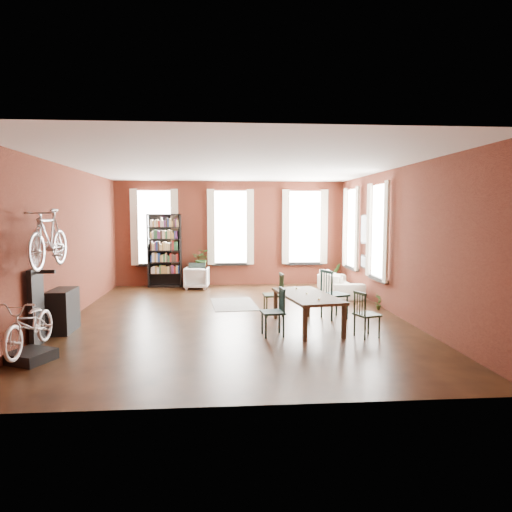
{
  "coord_description": "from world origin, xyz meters",
  "views": [
    {
      "loc": [
        -0.32,
        -9.58,
        2.22
      ],
      "look_at": [
        0.48,
        0.6,
        1.26
      ],
      "focal_mm": 32.0,
      "sensor_mm": 36.0,
      "label": 1
    }
  ],
  "objects": [
    {
      "name": "dining_chair_d",
      "position": [
        2.08,
        -0.24,
        0.52
      ],
      "size": [
        0.61,
        0.61,
        1.03
      ],
      "primitive_type": "cube",
      "rotation": [
        0.0,
        0.0,
        1.93
      ],
      "color": "#163130",
      "rests_on": "ground"
    },
    {
      "name": "plant_stand",
      "position": [
        -0.89,
        4.29,
        0.27
      ],
      "size": [
        0.36,
        0.36,
        0.55
      ],
      "primitive_type": "cube",
      "rotation": [
        0.0,
        0.0,
        -0.42
      ],
      "color": "black",
      "rests_on": "ground"
    },
    {
      "name": "plant_by_sofa",
      "position": [
        3.2,
        4.08,
        0.16
      ],
      "size": [
        0.62,
        0.79,
        0.31
      ],
      "primitive_type": "imported",
      "rotation": [
        0.0,
        0.0,
        0.39
      ],
      "color": "#2F5B24",
      "rests_on": "ground"
    },
    {
      "name": "plant_on_stand",
      "position": [
        -0.88,
        4.25,
        0.78
      ],
      "size": [
        0.61,
        0.66,
        0.46
      ],
      "primitive_type": "imported",
      "rotation": [
        0.0,
        0.0,
        -0.13
      ],
      "color": "#275020",
      "rests_on": "plant_stand"
    },
    {
      "name": "dining_table",
      "position": [
        1.35,
        -0.97,
        0.33
      ],
      "size": [
        1.18,
        2.04,
        0.65
      ],
      "primitive_type": "cube",
      "rotation": [
        0.0,
        0.0,
        0.17
      ],
      "color": "#483C2B",
      "rests_on": "ground"
    },
    {
      "name": "bike_trainer",
      "position": [
        -3.18,
        -2.67,
        0.08
      ],
      "size": [
        0.75,
        0.75,
        0.16
      ],
      "primitive_type": "cube",
      "rotation": [
        0.0,
        0.0,
        -0.43
      ],
      "color": "black",
      "rests_on": "ground"
    },
    {
      "name": "room",
      "position": [
        0.25,
        0.62,
        2.14
      ],
      "size": [
        9.0,
        9.04,
        3.22
      ],
      "color": "black",
      "rests_on": "ground"
    },
    {
      "name": "bicycle_floor",
      "position": [
        -3.15,
        -2.67,
        0.93
      ],
      "size": [
        0.57,
        0.83,
        1.53
      ],
      "primitive_type": "imported",
      "rotation": [
        0.0,
        0.0,
        -0.04
      ],
      "color": "beige",
      "rests_on": "bike_trainer"
    },
    {
      "name": "bookshelf",
      "position": [
        -2.0,
        4.3,
        1.1
      ],
      "size": [
        1.0,
        0.32,
        2.2
      ],
      "primitive_type": "cube",
      "color": "black",
      "rests_on": "ground"
    },
    {
      "name": "white_armchair",
      "position": [
        -1.02,
        3.85,
        0.35
      ],
      "size": [
        0.73,
        0.69,
        0.7
      ],
      "primitive_type": "imported",
      "rotation": [
        0.0,
        0.0,
        3.06
      ],
      "color": "silver",
      "rests_on": "ground"
    },
    {
      "name": "dining_chair_b",
      "position": [
        0.82,
        0.14,
        0.46
      ],
      "size": [
        0.45,
        0.45,
        0.91
      ],
      "primitive_type": "cube",
      "rotation": [
        0.0,
        0.0,
        -1.51
      ],
      "color": "#1F2E1B",
      "rests_on": "ground"
    },
    {
      "name": "dining_chair_a",
      "position": [
        0.62,
        -1.5,
        0.44
      ],
      "size": [
        0.44,
        0.44,
        0.87
      ],
      "primitive_type": "cube",
      "rotation": [
        0.0,
        0.0,
        -1.46
      ],
      "color": "#1A3B3A",
      "rests_on": "ground"
    },
    {
      "name": "console_table",
      "position": [
        -3.28,
        -0.9,
        0.4
      ],
      "size": [
        0.4,
        0.8,
        0.8
      ],
      "primitive_type": "cube",
      "color": "black",
      "rests_on": "ground"
    },
    {
      "name": "cream_sofa",
      "position": [
        2.95,
        2.6,
        0.41
      ],
      "size": [
        0.61,
        2.08,
        0.81
      ],
      "primitive_type": "imported",
      "rotation": [
        0.0,
        0.0,
        1.57
      ],
      "color": "beige",
      "rests_on": "ground"
    },
    {
      "name": "dining_chair_c",
      "position": [
        2.3,
        -1.73,
        0.41
      ],
      "size": [
        0.48,
        0.48,
        0.83
      ],
      "primitive_type": "cube",
      "rotation": [
        0.0,
        0.0,
        1.9
      ],
      "color": "#1C2F1C",
      "rests_on": "ground"
    },
    {
      "name": "striped_rug",
      "position": [
        -0.0,
        1.41,
        0.01
      ],
      "size": [
        1.17,
        1.73,
        0.01
      ],
      "primitive_type": "cube",
      "rotation": [
        0.0,
        0.0,
        0.09
      ],
      "color": "black",
      "rests_on": "ground"
    },
    {
      "name": "bicycle_hung",
      "position": [
        -3.15,
        -1.8,
        2.13
      ],
      "size": [
        0.47,
        1.0,
        1.66
      ],
      "primitive_type": "imported",
      "color": "#A5A8AD",
      "rests_on": "bike_wall_rack"
    },
    {
      "name": "plant_small",
      "position": [
        3.32,
        0.56,
        0.06
      ],
      "size": [
        0.37,
        0.4,
        0.13
      ],
      "primitive_type": "imported",
      "rotation": [
        0.0,
        0.0,
        0.69
      ],
      "color": "#305421",
      "rests_on": "ground"
    },
    {
      "name": "bike_wall_rack",
      "position": [
        -3.4,
        -1.8,
        0.65
      ],
      "size": [
        0.16,
        0.6,
        1.3
      ],
      "primitive_type": "cube",
      "color": "black",
      "rests_on": "ground"
    }
  ]
}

